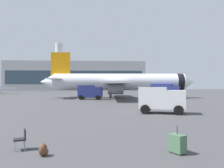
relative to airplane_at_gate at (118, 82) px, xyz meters
name	(u,v)px	position (x,y,z in m)	size (l,w,h in m)	color
airplane_at_gate	(118,82)	(0.00, 0.00, 0.00)	(35.71, 32.17, 10.50)	white
service_truck	(90,92)	(-6.23, -6.00, -2.05)	(5.04, 3.04, 2.90)	navy
fuel_truck	(165,90)	(10.23, -2.80, -1.88)	(6.42, 4.96, 3.20)	navy
cargo_van	(161,99)	(1.79, -29.76, -2.21)	(4.80, 3.42, 2.60)	white
safety_cone_near	(158,95)	(11.33, 7.56, -3.25)	(0.44, 0.44, 0.82)	#F2590C
safety_cone_mid	(183,98)	(12.86, -6.33, -3.34)	(0.44, 0.44, 0.65)	#F2590C
rolling_suitcase	(177,143)	(-1.21, -42.78, -3.27)	(0.66, 0.75, 1.10)	#476B4C
traveller_backpack	(43,150)	(-6.45, -42.85, -3.42)	(0.36, 0.40, 0.48)	brown
gate_chair	(21,138)	(-7.58, -41.94, -3.16)	(0.63, 0.63, 0.86)	black
terminal_building	(77,77)	(-18.59, 88.99, 5.11)	(81.84, 23.63, 29.34)	#B2B2B7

